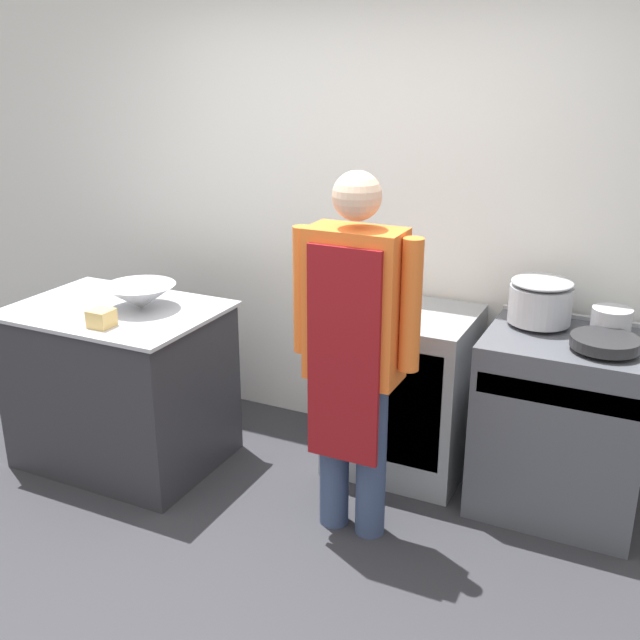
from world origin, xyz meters
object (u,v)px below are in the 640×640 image
(stove, at_px, (561,424))
(plastic_tub, at_px, (102,318))
(stock_pot, at_px, (541,299))
(mixing_bowl, at_px, (140,296))
(sauce_pot, at_px, (611,320))
(person_cook, at_px, (354,341))
(fridge_unit, at_px, (402,390))
(saute_pan, at_px, (605,342))

(stove, bearing_deg, plastic_tub, -159.08)
(plastic_tub, height_order, stock_pot, stock_pot)
(mixing_bowl, distance_m, sauce_pot, 2.35)
(stove, bearing_deg, stock_pot, 147.31)
(person_cook, bearing_deg, fridge_unit, 89.39)
(saute_pan, relative_size, sauce_pot, 1.65)
(sauce_pot, bearing_deg, mixing_bowl, -165.16)
(mixing_bowl, height_order, plastic_tub, mixing_bowl)
(mixing_bowl, xyz_separation_m, saute_pan, (2.28, 0.38, -0.01))
(fridge_unit, bearing_deg, stove, -2.63)
(mixing_bowl, bearing_deg, stove, 13.04)
(mixing_bowl, bearing_deg, saute_pan, 9.52)
(person_cook, height_order, plastic_tub, person_cook)
(fridge_unit, bearing_deg, sauce_pot, 4.25)
(saute_pan, bearing_deg, stock_pot, 146.07)
(stove, height_order, stock_pot, stock_pot)
(fridge_unit, relative_size, mixing_bowl, 2.36)
(stove, distance_m, sauce_pot, 0.56)
(plastic_tub, distance_m, sauce_pot, 2.44)
(fridge_unit, distance_m, plastic_tub, 1.61)
(person_cook, distance_m, stock_pot, 1.00)
(fridge_unit, relative_size, person_cook, 0.52)
(stock_pot, height_order, saute_pan, stock_pot)
(sauce_pot, bearing_deg, person_cook, -143.53)
(person_cook, height_order, sauce_pot, person_cook)
(fridge_unit, relative_size, stock_pot, 2.97)
(stove, distance_m, plastic_tub, 2.31)
(fridge_unit, bearing_deg, stock_pot, 6.36)
(stove, xyz_separation_m, stock_pot, (-0.17, 0.11, 0.58))
(fridge_unit, xyz_separation_m, plastic_tub, (-1.28, -0.84, 0.48))
(fridge_unit, bearing_deg, saute_pan, -8.51)
(fridge_unit, distance_m, stock_pot, 0.89)
(stove, distance_m, person_cook, 1.17)
(stove, bearing_deg, mixing_bowl, -166.96)
(person_cook, relative_size, saute_pan, 5.62)
(stove, relative_size, mixing_bowl, 2.42)
(saute_pan, bearing_deg, sauce_pot, 90.00)
(fridge_unit, xyz_separation_m, person_cook, (-0.01, -0.66, 0.52))
(saute_pan, bearing_deg, mixing_bowl, -170.48)
(plastic_tub, relative_size, saute_pan, 0.36)
(stock_pot, bearing_deg, fridge_unit, -173.64)
(sauce_pot, bearing_deg, stove, -144.17)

